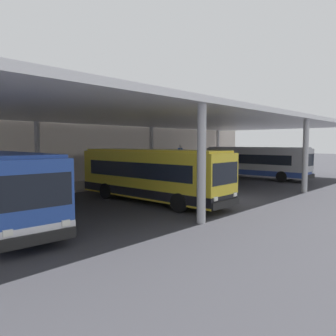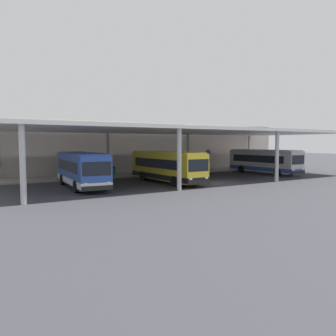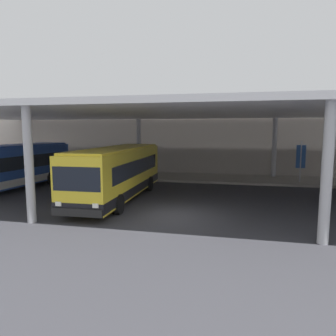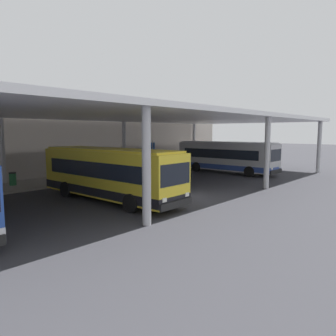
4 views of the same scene
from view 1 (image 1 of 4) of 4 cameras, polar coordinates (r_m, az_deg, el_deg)
name	(u,v)px [view 1 (image 1 of 4)]	position (r m, az deg, el deg)	size (l,w,h in m)	color
ground_plane	(228,199)	(20.97, 10.68, -5.40)	(200.00, 200.00, 0.00)	#333338
platform_kerb	(115,182)	(28.94, -9.36, -2.51)	(42.00, 4.50, 0.18)	gray
station_building_facade	(94,145)	(31.37, -13.06, 4.08)	(48.00, 1.60, 6.85)	#ADA399
canopy_shelter	(166,120)	(24.13, -0.34, 8.61)	(40.00, 17.00, 5.55)	silver
bus_second_bay	(151,175)	(19.42, -2.99, -1.18)	(2.88, 10.58, 3.17)	yellow
bus_middle_bay	(256,162)	(33.47, 15.34, 1.02)	(2.78, 10.55, 3.17)	#B7B7BC
bench_waiting	(2,186)	(24.41, -27.39, -2.87)	(1.80, 0.45, 0.92)	#4C515B
trash_bin	(49,182)	(25.72, -20.47, -2.28)	(0.52, 0.52, 0.98)	#236638
banner_sign	(180,158)	(33.59, 2.17, 1.74)	(0.70, 0.12, 3.20)	#B2B2B7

